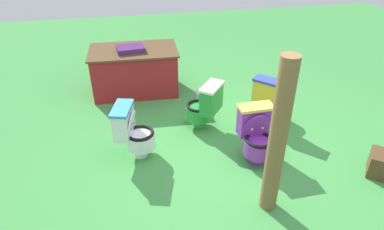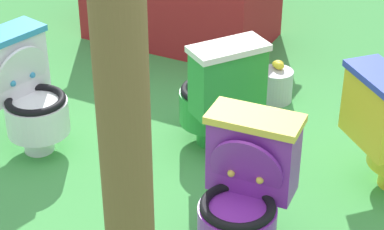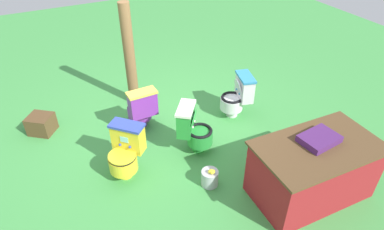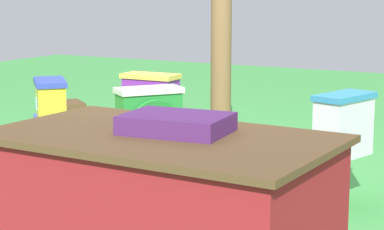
{
  "view_description": "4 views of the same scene",
  "coord_description": "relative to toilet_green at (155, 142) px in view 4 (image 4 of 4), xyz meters",
  "views": [
    {
      "loc": [
        -1.18,
        -3.44,
        2.83
      ],
      "look_at": [
        -0.4,
        0.47,
        0.38
      ],
      "focal_mm": 32.12,
      "sensor_mm": 36.0,
      "label": 1
    },
    {
      "loc": [
        1.21,
        -2.68,
        2.37
      ],
      "look_at": [
        -0.09,
        0.15,
        0.54
      ],
      "focal_mm": 66.67,
      "sensor_mm": 36.0,
      "label": 2
    },
    {
      "loc": [
        1.55,
        4.02,
        3.28
      ],
      "look_at": [
        -0.27,
        0.44,
        0.42
      ],
      "focal_mm": 31.58,
      "sensor_mm": 36.0,
      "label": 3
    },
    {
      "loc": [
        -2.65,
        4.63,
        1.39
      ],
      "look_at": [
        -0.33,
        0.46,
        0.54
      ],
      "focal_mm": 67.63,
      "sensor_mm": 36.0,
      "label": 4
    }
  ],
  "objects": [
    {
      "name": "ground",
      "position": [
        0.17,
        -0.69,
        -0.37
      ],
      "size": [
        14.0,
        14.0,
        0.0
      ],
      "primitive_type": "plane",
      "color": "#429947"
    },
    {
      "name": "toilet_green",
      "position": [
        0.0,
        0.0,
        0.0
      ],
      "size": [
        0.64,
        0.62,
        0.73
      ],
      "rotation": [
        0.0,
        0.0,
        0.92
      ],
      "color": "green",
      "rests_on": "ground"
    },
    {
      "name": "toilet_white",
      "position": [
        -1.04,
        -0.45,
        0.0
      ],
      "size": [
        0.58,
        0.52,
        0.73
      ],
      "rotation": [
        0.0,
        0.0,
        4.44
      ],
      "color": "white",
      "rests_on": "ground"
    },
    {
      "name": "toilet_purple",
      "position": [
        0.48,
        -0.82,
        0.0
      ],
      "size": [
        0.44,
        0.5,
        0.73
      ],
      "rotation": [
        0.0,
        0.0,
        3.17
      ],
      "color": "purple",
      "rests_on": "ground"
    },
    {
      "name": "toilet_yellow",
      "position": [
        1.0,
        0.02,
        -0.0
      ],
      "size": [
        0.63,
        0.63,
        0.73
      ],
      "rotation": [
        0.0,
        0.0,
        5.48
      ],
      "color": "yellow",
      "rests_on": "ground"
    },
    {
      "name": "vendor_table",
      "position": [
        -0.9,
        1.39,
        0.02
      ],
      "size": [
        1.49,
        0.91,
        0.85
      ],
      "rotation": [
        0.0,
        0.0,
        -0.04
      ],
      "color": "maroon",
      "rests_on": "ground"
    },
    {
      "name": "wooden_post",
      "position": [
        0.34,
        -1.63,
        0.5
      ],
      "size": [
        0.18,
        0.18,
        1.75
      ],
      "primitive_type": "cylinder",
      "color": "brown",
      "rests_on": "ground"
    },
    {
      "name": "small_crate",
      "position": [
        1.91,
        -1.44,
        -0.23
      ],
      "size": [
        0.48,
        0.47,
        0.29
      ],
      "primitive_type": "cube",
      "rotation": [
        0.0,
        0.0,
        2.48
      ],
      "color": "brown",
      "rests_on": "ground"
    },
    {
      "name": "lemon_bucket",
      "position": [
        0.13,
        0.71,
        -0.26
      ],
      "size": [
        0.22,
        0.22,
        0.28
      ],
      "color": "#B7B7BF",
      "rests_on": "ground"
    }
  ]
}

